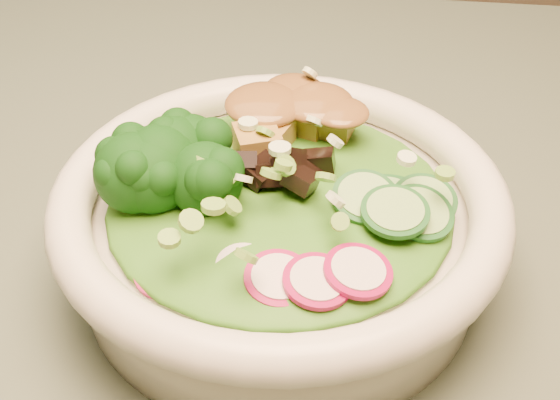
# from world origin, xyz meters

# --- Properties ---
(dining_table) EXTENTS (1.20, 0.80, 0.75)m
(dining_table) POSITION_xyz_m (0.00, 0.00, 0.64)
(dining_table) COLOR black
(dining_table) RESTS_ON ground
(salad_bowl) EXTENTS (0.27, 0.27, 0.07)m
(salad_bowl) POSITION_xyz_m (0.15, -0.04, 0.79)
(salad_bowl) COLOR silver
(salad_bowl) RESTS_ON dining_table
(lettuce_bed) EXTENTS (0.21, 0.21, 0.02)m
(lettuce_bed) POSITION_xyz_m (0.15, -0.04, 0.81)
(lettuce_bed) COLOR #2C5D13
(lettuce_bed) RESTS_ON salad_bowl
(broccoli_florets) EXTENTS (0.10, 0.09, 0.04)m
(broccoli_florets) POSITION_xyz_m (0.08, -0.04, 0.83)
(broccoli_florets) COLOR black
(broccoli_florets) RESTS_ON salad_bowl
(radish_slices) EXTENTS (0.12, 0.07, 0.02)m
(radish_slices) POSITION_xyz_m (0.15, -0.10, 0.81)
(radish_slices) COLOR #960B45
(radish_slices) RESTS_ON salad_bowl
(cucumber_slices) EXTENTS (0.09, 0.09, 0.04)m
(cucumber_slices) POSITION_xyz_m (0.21, -0.03, 0.82)
(cucumber_slices) COLOR #96C96F
(cucumber_slices) RESTS_ON salad_bowl
(mushroom_heap) EXTENTS (0.09, 0.09, 0.04)m
(mushroom_heap) POSITION_xyz_m (0.15, -0.03, 0.82)
(mushroom_heap) COLOR black
(mushroom_heap) RESTS_ON salad_bowl
(tofu_cubes) EXTENTS (0.11, 0.09, 0.04)m
(tofu_cubes) POSITION_xyz_m (0.14, 0.03, 0.82)
(tofu_cubes) COLOR #A47D36
(tofu_cubes) RESTS_ON salad_bowl
(peanut_sauce) EXTENTS (0.07, 0.06, 0.02)m
(peanut_sauce) POSITION_xyz_m (0.14, 0.03, 0.84)
(peanut_sauce) COLOR brown
(peanut_sauce) RESTS_ON tofu_cubes
(scallion_garnish) EXTENTS (0.19, 0.19, 0.02)m
(scallion_garnish) POSITION_xyz_m (0.15, -0.04, 0.83)
(scallion_garnish) COLOR #74AE3D
(scallion_garnish) RESTS_ON salad_bowl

